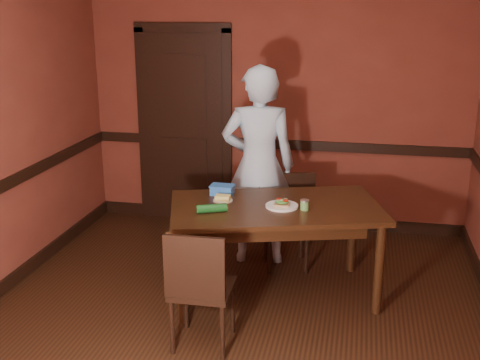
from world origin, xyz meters
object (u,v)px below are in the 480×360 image
at_px(dining_table, 275,250).
at_px(person, 258,166).
at_px(cheese_saucer, 223,199).
at_px(chair_near, 203,286).
at_px(sauce_jar, 305,205).
at_px(food_tub, 222,190).
at_px(sandwich_plate, 282,205).
at_px(chair_far, 286,222).

height_order(dining_table, person, person).
distance_m(person, cheese_saucer, 0.69).
xyz_separation_m(chair_near, sauce_jar, (0.62, 0.78, 0.38)).
bearing_deg(food_tub, person, 67.24).
bearing_deg(cheese_saucer, dining_table, -1.91).
relative_size(person, sauce_jar, 22.23).
distance_m(chair_near, cheese_saucer, 0.94).
relative_size(chair_near, cheese_saucer, 5.56).
relative_size(dining_table, food_tub, 8.25).
distance_m(dining_table, person, 0.89).
height_order(person, sandwich_plate, person).
xyz_separation_m(dining_table, sauce_jar, (0.24, -0.07, 0.43)).
bearing_deg(chair_near, sauce_jar, -129.54).
bearing_deg(chair_near, dining_table, -115.35).
distance_m(dining_table, chair_near, 0.94).
bearing_deg(person, sauce_jar, 113.78).
bearing_deg(chair_far, chair_near, -119.95).
relative_size(cheese_saucer, food_tub, 0.79).
relative_size(chair_far, person, 0.46).
distance_m(chair_far, chair_near, 1.49).
height_order(dining_table, chair_near, chair_near).
xyz_separation_m(sandwich_plate, sauce_jar, (0.18, -0.03, 0.02)).
bearing_deg(sauce_jar, sandwich_plate, 169.70).
relative_size(sandwich_plate, food_tub, 1.28).
relative_size(sauce_jar, cheese_saucer, 0.51).
height_order(chair_far, person, person).
distance_m(dining_table, food_tub, 0.68).
bearing_deg(sandwich_plate, sauce_jar, -10.30).
bearing_deg(dining_table, chair_far, 71.62).
distance_m(person, food_tub, 0.54).
relative_size(chair_near, food_tub, 4.40).
height_order(chair_far, sandwich_plate, sandwich_plate).
distance_m(sandwich_plate, food_tub, 0.59).
bearing_deg(cheese_saucer, chair_near, -86.40).
height_order(chair_near, cheese_saucer, chair_near).
bearing_deg(sauce_jar, chair_far, 108.71).
height_order(chair_near, food_tub, chair_near).
bearing_deg(sandwich_plate, chair_near, -118.32).
distance_m(chair_far, sauce_jar, 0.80).
bearing_deg(chair_near, person, -95.75).
bearing_deg(chair_far, sauce_jar, -85.48).
bearing_deg(cheese_saucer, sandwich_plate, -5.60).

